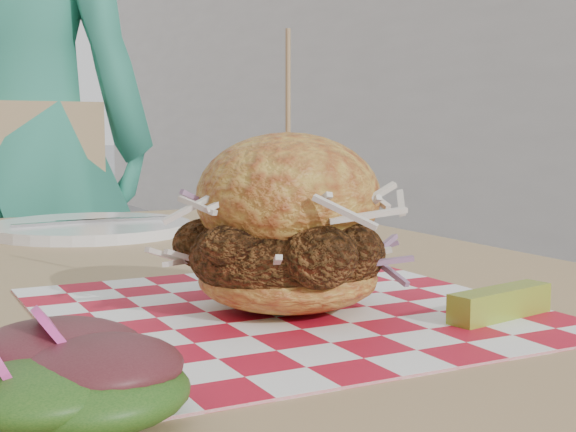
# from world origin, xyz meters

# --- Properties ---
(diner) EXTENTS (0.74, 0.63, 1.72)m
(diner) POSITION_xyz_m (-0.32, 1.24, 0.86)
(diner) COLOR #2F896F
(diner) RESTS_ON ground
(patio_table) EXTENTS (0.80, 1.20, 0.75)m
(patio_table) POSITION_xyz_m (-0.35, 0.06, 0.67)
(patio_table) COLOR tan
(patio_table) RESTS_ON ground
(patio_chair) EXTENTS (0.45, 0.46, 0.95)m
(patio_chair) POSITION_xyz_m (-0.36, 1.05, 0.55)
(patio_chair) COLOR tan
(patio_chair) RESTS_ON ground
(paper_liner) EXTENTS (0.36, 0.36, 0.00)m
(paper_liner) POSITION_xyz_m (-0.33, -0.12, 0.75)
(paper_liner) COLOR red
(paper_liner) RESTS_ON patio_table
(sandwich) EXTENTS (0.19, 0.19, 0.21)m
(sandwich) POSITION_xyz_m (-0.33, -0.12, 0.81)
(sandwich) COLOR gold
(sandwich) RESTS_ON paper_liner
(pickle_spear) EXTENTS (0.10, 0.04, 0.02)m
(pickle_spear) POSITION_xyz_m (-0.20, -0.22, 0.76)
(pickle_spear) COLOR #9BA02E
(pickle_spear) RESTS_ON paper_liner
(side_salad) EXTENTS (0.14, 0.14, 0.05)m
(side_salad) POSITION_xyz_m (-0.54, -0.28, 0.76)
(side_salad) COLOR #3F1419
(side_salad) RESTS_ON patio_table
(place_setting) EXTENTS (0.27, 0.27, 0.02)m
(place_setting) POSITION_xyz_m (-0.35, 0.42, 0.76)
(place_setting) COLOR white
(place_setting) RESTS_ON patio_table
(kraft_tray) EXTENTS (0.15, 0.12, 0.06)m
(kraft_tray) POSITION_xyz_m (-0.06, 0.40, 0.77)
(kraft_tray) COLOR olive
(kraft_tray) RESTS_ON patio_table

